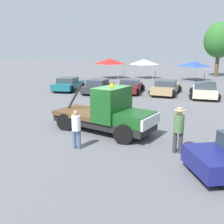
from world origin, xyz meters
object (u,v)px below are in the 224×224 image
at_px(parked_car_teal, 68,84).
at_px(traffic_cone, 86,108).
at_px(parked_car_maroon, 130,86).
at_px(parked_car_tan, 166,87).
at_px(tree_left, 219,40).
at_px(parked_car_cream, 204,90).
at_px(person_at_hood, 76,127).
at_px(canopy_tent_blue, 194,64).
at_px(canopy_tent_red, 110,61).
at_px(tow_truck, 108,114).
at_px(canopy_tent_white, 144,62).
at_px(parked_car_charcoal, 98,86).
at_px(person_near_truck, 179,127).

bearing_deg(parked_car_teal, traffic_cone, -152.94).
xyz_separation_m(parked_car_maroon, parked_car_tan, (3.41, 0.13, 0.00)).
relative_size(parked_car_tan, tree_left, 0.61).
bearing_deg(parked_car_tan, traffic_cone, 157.87).
bearing_deg(parked_car_cream, person_at_hood, 158.36).
xyz_separation_m(canopy_tent_blue, tree_left, (3.73, 6.59, 3.30)).
bearing_deg(canopy_tent_red, tow_truck, -73.70).
height_order(parked_car_cream, canopy_tent_blue, canopy_tent_blue).
bearing_deg(parked_car_maroon, parked_car_tan, -89.10).
relative_size(canopy_tent_white, tree_left, 0.39).
relative_size(tow_truck, canopy_tent_blue, 1.67).
distance_m(parked_car_tan, parked_car_cream, 3.46).
bearing_deg(canopy_tent_blue, canopy_tent_red, -176.88).
xyz_separation_m(parked_car_teal, tree_left, (16.42, 19.34, 4.91)).
bearing_deg(parked_car_charcoal, parked_car_cream, -85.89).
bearing_deg(parked_car_maroon, canopy_tent_white, 2.14).
bearing_deg(canopy_tent_white, canopy_tent_blue, -5.11).
relative_size(tow_truck, person_at_hood, 3.42).
distance_m(tow_truck, parked_car_charcoal, 12.07).
bearing_deg(canopy_tent_blue, parked_car_charcoal, -123.80).
distance_m(parked_car_teal, traffic_cone, 9.77).
bearing_deg(person_at_hood, parked_car_cream, 152.74).
bearing_deg(parked_car_cream, parked_car_charcoal, 93.02).
relative_size(person_at_hood, traffic_cone, 3.03).
xyz_separation_m(person_at_hood, canopy_tent_blue, (5.37, 27.27, 1.29)).
bearing_deg(person_near_truck, parked_car_charcoal, -148.54).
relative_size(person_near_truck, canopy_tent_blue, 0.55).
xyz_separation_m(parked_car_tan, canopy_tent_blue, (2.74, 12.51, 1.60)).
xyz_separation_m(person_near_truck, parked_car_tan, (-1.47, 14.05, -0.46)).
xyz_separation_m(parked_car_teal, canopy_tent_white, (5.74, 13.38, 1.75)).
relative_size(tow_truck, canopy_tent_red, 1.60).
bearing_deg(person_near_truck, canopy_tent_blue, 177.51).
bearing_deg(canopy_tent_white, person_at_hood, -86.75).
distance_m(parked_car_charcoal, parked_car_tan, 6.47).
height_order(tow_truck, person_at_hood, tow_truck).
distance_m(parked_car_teal, parked_car_tan, 9.95).
xyz_separation_m(tow_truck, person_at_hood, (-0.64, -2.42, -0.01)).
xyz_separation_m(person_near_truck, canopy_tent_white, (-5.68, 27.18, 1.29)).
bearing_deg(tree_left, person_near_truck, -98.58).
relative_size(person_at_hood, canopy_tent_red, 0.47).
distance_m(canopy_tent_red, traffic_cone, 20.92).
distance_m(tow_truck, parked_car_maroon, 12.30).
bearing_deg(parked_car_charcoal, canopy_tent_blue, -31.06).
distance_m(person_near_truck, parked_car_maroon, 14.75).
distance_m(parked_car_tan, canopy_tent_blue, 12.90).
bearing_deg(parked_car_tan, canopy_tent_white, 24.59).
xyz_separation_m(parked_car_maroon, tree_left, (9.88, 19.23, 4.91)).
distance_m(person_at_hood, parked_car_cream, 15.12).
bearing_deg(parked_car_teal, canopy_tent_red, -9.77).
distance_m(person_near_truck, canopy_tent_white, 27.80).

